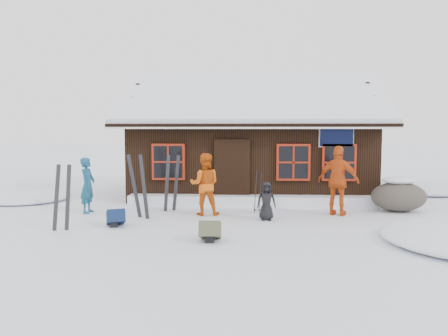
{
  "coord_description": "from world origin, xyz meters",
  "views": [
    {
      "loc": [
        1.35,
        -11.11,
        2.37
      ],
      "look_at": [
        0.73,
        0.89,
        1.3
      ],
      "focal_mm": 35.0,
      "sensor_mm": 36.0,
      "label": 1
    }
  ],
  "objects": [
    {
      "name": "ground",
      "position": [
        0.0,
        0.0,
        0.0
      ],
      "size": [
        120.0,
        120.0,
        0.0
      ],
      "primitive_type": "plane",
      "color": "white",
      "rests_on": "ground"
    },
    {
      "name": "ski_pair_right",
      "position": [
        -0.82,
        1.38,
        0.79
      ],
      "size": [
        0.47,
        0.24,
        1.68
      ],
      "rotation": [
        0.0,
        0.0,
        0.43
      ],
      "color": "black",
      "rests_on": "ground"
    },
    {
      "name": "snow_mounds",
      "position": [
        1.65,
        1.86,
        0.0
      ],
      "size": [
        20.6,
        13.2,
        0.48
      ],
      "color": "white",
      "rests_on": "ground"
    },
    {
      "name": "mountain_hut",
      "position": [
        1.5,
        4.98,
        1.58
      ],
      "size": [
        8.9,
        6.09,
        4.42
      ],
      "color": "black",
      "rests_on": "ground"
    },
    {
      "name": "skier_orange_left",
      "position": [
        0.2,
        0.79,
        0.86
      ],
      "size": [
        0.86,
        0.68,
        1.71
      ],
      "primitive_type": "imported",
      "rotation": [
        0.0,
        0.0,
        3.18
      ],
      "color": "#D1530E",
      "rests_on": "ground"
    },
    {
      "name": "ski_pair_left",
      "position": [
        -2.95,
        -1.24,
        0.75
      ],
      "size": [
        0.49,
        0.12,
        1.61
      ],
      "rotation": [
        0.0,
        0.0,
        0.08
      ],
      "color": "black",
      "rests_on": "ground"
    },
    {
      "name": "backpack_olive",
      "position": [
        0.59,
        -2.02,
        0.16
      ],
      "size": [
        0.46,
        0.6,
        0.32
      ],
      "primitive_type": "cube",
      "rotation": [
        0.0,
        0.0,
        0.02
      ],
      "color": "#4B4D37",
      "rests_on": "ground"
    },
    {
      "name": "boulder",
      "position": [
        5.75,
        1.6,
        0.46
      ],
      "size": [
        1.56,
        1.17,
        0.91
      ],
      "color": "#554E44",
      "rests_on": "ground"
    },
    {
      "name": "snow_drift",
      "position": [
        1.5,
        2.25,
        0.17
      ],
      "size": [
        7.6,
        0.6,
        0.35
      ],
      "primitive_type": "cube",
      "color": "white",
      "rests_on": "ground"
    },
    {
      "name": "skier_orange_right",
      "position": [
        3.88,
        0.92,
        0.96
      ],
      "size": [
        1.21,
        0.95,
        1.92
      ],
      "primitive_type": "imported",
      "rotation": [
        0.0,
        0.0,
        2.65
      ],
      "color": "#C74914",
      "rests_on": "ground"
    },
    {
      "name": "skier_crouched",
      "position": [
        1.88,
        0.18,
        0.5
      ],
      "size": [
        0.5,
        0.34,
        1.0
      ],
      "primitive_type": "imported",
      "rotation": [
        0.0,
        0.0,
        0.03
      ],
      "color": "black",
      "rests_on": "ground"
    },
    {
      "name": "ski_pair_mid",
      "position": [
        -1.51,
        0.3,
        0.83
      ],
      "size": [
        0.63,
        0.25,
        1.75
      ],
      "rotation": [
        0.0,
        0.0,
        -0.27
      ],
      "color": "black",
      "rests_on": "ground"
    },
    {
      "name": "skier_teal",
      "position": [
        -3.14,
        0.92,
        0.79
      ],
      "size": [
        0.4,
        0.59,
        1.57
      ],
      "primitive_type": "imported",
      "rotation": [
        0.0,
        0.0,
        1.52
      ],
      "color": "navy",
      "rests_on": "ground"
    },
    {
      "name": "ski_poles",
      "position": [
        1.68,
        1.18,
        0.58
      ],
      "size": [
        0.22,
        0.11,
        1.25
      ],
      "color": "black",
      "rests_on": "ground"
    },
    {
      "name": "backpack_blue",
      "position": [
        -1.85,
        -0.72,
        0.15
      ],
      "size": [
        0.6,
        0.68,
        0.31
      ],
      "primitive_type": "cube",
      "rotation": [
        0.0,
        0.0,
        0.37
      ],
      "color": "#0F1F43",
      "rests_on": "ground"
    }
  ]
}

